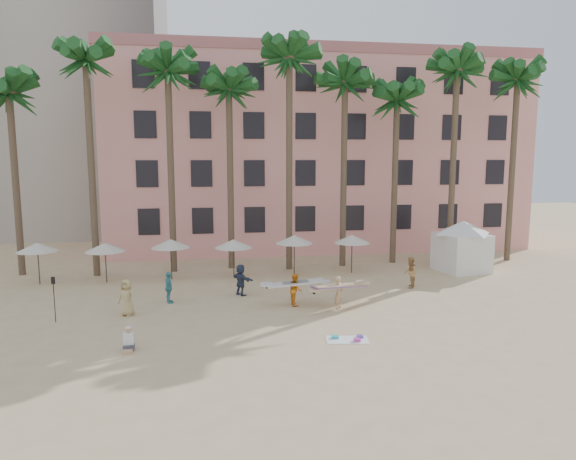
% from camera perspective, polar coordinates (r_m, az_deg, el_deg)
% --- Properties ---
extents(ground, '(120.00, 120.00, 0.00)m').
position_cam_1_polar(ground, '(22.13, -1.62, -12.60)').
color(ground, '#D1B789').
rests_on(ground, ground).
extents(pink_hotel, '(35.00, 14.00, 16.00)m').
position_cam_1_polar(pink_hotel, '(47.52, 2.73, 8.30)').
color(pink_hotel, pink).
rests_on(pink_hotel, ground).
extents(palm_row, '(44.40, 5.40, 16.30)m').
position_cam_1_polar(palm_row, '(36.04, -4.07, 16.28)').
color(palm_row, brown).
rests_on(palm_row, ground).
extents(umbrella_row, '(22.50, 2.70, 2.73)m').
position_cam_1_polar(umbrella_row, '(33.49, -9.50, -1.46)').
color(umbrella_row, '#332B23').
rests_on(umbrella_row, ground).
extents(cabana, '(5.19, 5.19, 3.50)m').
position_cam_1_polar(cabana, '(37.28, 18.77, -1.22)').
color(cabana, white).
rests_on(cabana, ground).
extents(beach_towel, '(1.93, 1.27, 0.14)m').
position_cam_1_polar(beach_towel, '(22.79, 6.72, -11.94)').
color(beach_towel, white).
rests_on(beach_towel, ground).
extents(carrier_yellow, '(3.16, 1.79, 1.71)m').
position_cam_1_polar(carrier_yellow, '(26.97, 5.68, -6.66)').
color(carrier_yellow, tan).
rests_on(carrier_yellow, ground).
extents(carrier_white, '(3.08, 0.86, 1.70)m').
position_cam_1_polar(carrier_white, '(27.42, 0.83, -6.48)').
color(carrier_white, orange).
rests_on(carrier_white, ground).
extents(beachgoers, '(17.11, 4.24, 1.89)m').
position_cam_1_polar(beachgoers, '(28.78, -3.42, -5.81)').
color(beachgoers, tan).
rests_on(beachgoers, ground).
extents(paddle, '(0.18, 0.04, 2.23)m').
position_cam_1_polar(paddle, '(26.89, -24.57, -6.45)').
color(paddle, black).
rests_on(paddle, ground).
extents(seated_man, '(0.42, 0.73, 0.95)m').
position_cam_1_polar(seated_man, '(22.38, -17.29, -11.84)').
color(seated_man, '#3F3F4C').
rests_on(seated_man, ground).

